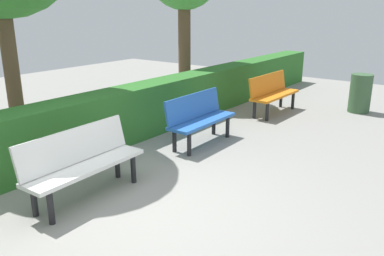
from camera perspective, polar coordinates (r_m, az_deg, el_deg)
The scene contains 6 objects.
ground_plane at distance 4.85m, azimuth -8.22°, elevation -11.09°, with size 19.88×19.88×0.00m, color gray.
bench_orange at distance 8.91m, azimuth 11.52°, elevation 5.16°, with size 1.57×0.49×0.86m.
bench_blue at distance 6.74m, azimuth 1.02°, elevation 1.65°, with size 1.47×0.47×0.86m.
bench_white at distance 5.02m, azimuth -15.59°, elevation -4.51°, with size 1.62×0.52×0.86m.
hedge_row at distance 6.68m, azimuth -12.90°, elevation 0.94°, with size 15.88×0.59×0.93m, color #2D6B28.
trash_bin at distance 9.60m, azimuth 23.14°, elevation 4.63°, with size 0.46×0.46×0.85m, color #385938.
Camera 1 is at (2.98, 3.08, 2.28)m, focal length 36.92 mm.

